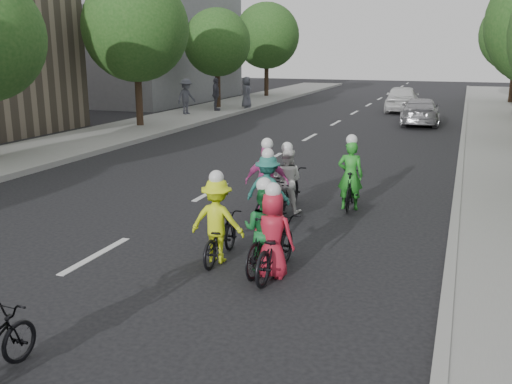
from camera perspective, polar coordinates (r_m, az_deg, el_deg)
The scene contains 20 objects.
ground at distance 10.78m, azimuth -15.71°, elevation -6.15°, with size 120.00×120.00×0.00m, color black.
sidewalk_left at distance 23.22m, azimuth -17.50°, elevation 4.70°, with size 4.00×80.00×0.15m, color gray.
curb_left at distance 22.10m, azimuth -13.47°, elevation 4.55°, with size 0.18×80.00×0.18m, color #999993.
curb_right at distance 18.47m, azimuth 19.72°, elevation 2.25°, with size 0.18×80.00×0.18m, color #999993.
bldg_sw at distance 42.34m, azimuth -11.62°, elevation 14.41°, with size 10.00×14.00×8.00m, color slate.
tree_l_3 at distance 27.19m, azimuth -11.96°, elevation 15.75°, with size 4.80×4.80×6.93m.
tree_l_4 at distance 35.15m, azimuth -3.91°, elevation 14.70°, with size 4.00×4.00×5.97m.
tree_l_5 at distance 43.54m, azimuth 1.07°, elevation 15.36°, with size 4.80×4.80×6.93m.
cyclist_1 at distance 9.51m, azimuth 0.91°, elevation -4.41°, with size 0.75×1.71×1.63m.
cyclist_2 at distance 10.00m, azimuth -3.79°, elevation -3.60°, with size 0.99×1.58×1.64m.
cyclist_3 at distance 12.46m, azimuth 1.17°, elevation 0.32°, with size 1.01×1.54×1.79m.
cyclist_4 at distance 9.36m, azimuth 1.80°, elevation -5.12°, with size 0.71×1.77×1.59m.
cyclist_5 at distance 13.40m, azimuth 9.43°, elevation 0.88°, with size 0.61×1.54×1.76m.
cyclist_6 at distance 13.04m, azimuth 3.16°, elevation 0.54°, with size 0.74×1.84×1.62m.
cyclist_7 at distance 12.06m, azimuth 1.23°, elevation -0.29°, with size 1.01×1.55×1.64m.
follow_car_lead at distance 29.24m, azimuth 16.09°, elevation 7.76°, with size 1.80×4.42×1.28m, color #A4A3A8.
follow_car_trail at distance 34.93m, azimuth 14.40°, elevation 9.06°, with size 1.84×4.56×1.55m, color silver.
spectator_0 at distance 31.50m, azimuth -6.99°, elevation 9.45°, with size 1.21×0.70×1.88m, color #4B4C58.
spectator_1 at distance 33.16m, azimuth -4.03°, elevation 9.74°, with size 1.09×0.45×1.86m, color #4D4C59.
spectator_2 at distance 34.43m, azimuth -0.96°, elevation 9.92°, with size 0.90×0.59×1.85m, color #525360.
Camera 1 is at (6.08, -8.12, 3.66)m, focal length 40.00 mm.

